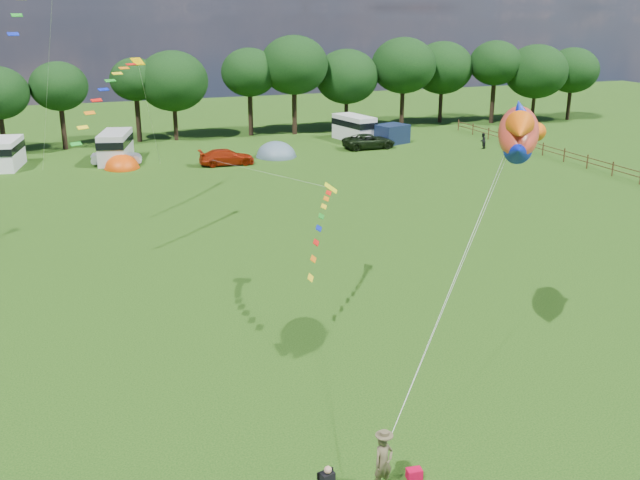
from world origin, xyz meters
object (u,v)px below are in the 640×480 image
object	(u,v)px
campervan_c	(116,146)
kite_flyer	(383,463)
walker_a	(483,141)
car_b	(117,157)
car_c	(227,157)
campervan_b	(6,153)
car_d	(369,141)
campervan_d	(354,127)
tent_greyblue	(276,156)
tent_orange	(122,168)
walker_b	(519,141)
fish_kite	(519,133)

from	to	relation	value
campervan_c	kite_flyer	size ratio (longest dim) A/B	3.40
walker_a	car_b	bearing A→B (deg)	-36.79
car_c	campervan_b	bearing A→B (deg)	76.45
car_d	kite_flyer	xyz separation A→B (m)	(-20.29, -46.94, 0.15)
car_d	campervan_b	distance (m)	32.39
walker_a	campervan_d	bearing A→B (deg)	-70.12
car_b	tent_greyblue	bearing A→B (deg)	-85.74
car_b	campervan_c	world-z (taller)	campervan_c
campervan_d	tent_orange	bearing A→B (deg)	92.01
kite_flyer	campervan_b	bearing A→B (deg)	90.18
campervan_b	kite_flyer	size ratio (longest dim) A/B	3.09
campervan_c	walker_b	distance (m)	37.31
car_c	car_d	xyz separation A→B (m)	(14.57, 2.70, 0.02)
car_d	walker_a	xyz separation A→B (m)	(10.17, -3.90, 0.06)
car_d	walker_a	distance (m)	10.89
car_d	kite_flyer	world-z (taller)	kite_flyer
car_b	fish_kite	distance (m)	44.11
car_d	kite_flyer	size ratio (longest dim) A/B	3.02
car_d	fish_kite	distance (m)	44.11
car_d	walker_b	bearing A→B (deg)	-111.97
campervan_b	campervan_d	xyz separation A→B (m)	(32.65, 2.11, 0.04)
tent_greyblue	walker_a	xyz separation A→B (m)	(19.71, -3.16, 0.74)
car_b	fish_kite	size ratio (longest dim) A/B	0.94
campervan_c	tent_orange	distance (m)	3.16
car_c	tent_orange	bearing A→B (deg)	81.80
campervan_c	walker_b	bearing A→B (deg)	-86.54
tent_greyblue	campervan_b	bearing A→B (deg)	171.89
campervan_d	walker_a	distance (m)	13.00
tent_orange	walker_a	distance (m)	33.51
car_d	campervan_b	size ratio (longest dim) A/B	0.98
car_c	kite_flyer	world-z (taller)	kite_flyer
campervan_c	walker_a	distance (m)	34.06
campervan_c	tent_orange	xyz separation A→B (m)	(0.19, -2.82, -1.41)
campervan_b	kite_flyer	xyz separation A→B (m)	(11.99, -49.44, -0.46)
fish_kite	walker_a	xyz separation A→B (m)	(22.98, 37.54, -8.01)
campervan_b	tent_greyblue	world-z (taller)	campervan_b
tent_greyblue	walker_b	bearing A→B (deg)	-11.44
car_c	fish_kite	bearing A→B (deg)	-174.58
car_b	tent_greyblue	distance (m)	14.02
tent_orange	kite_flyer	size ratio (longest dim) A/B	1.89
walker_a	car_d	bearing A→B (deg)	-50.15
campervan_d	walker_b	bearing A→B (deg)	-139.17
campervan_b	walker_a	distance (m)	42.94
car_c	walker_a	world-z (taller)	walker_a
campervan_b	campervan_d	bearing A→B (deg)	-76.29
car_b	walker_a	size ratio (longest dim) A/B	2.55
campervan_d	fish_kite	size ratio (longest dim) A/B	1.33
car_d	kite_flyer	bearing A→B (deg)	156.67
walker_b	fish_kite	bearing A→B (deg)	28.80
campervan_c	fish_kite	distance (m)	45.12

